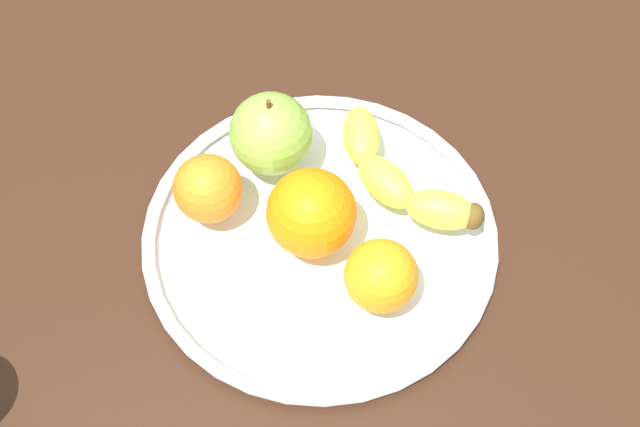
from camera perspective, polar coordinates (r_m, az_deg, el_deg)
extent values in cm
cube|color=#321B10|center=(79.92, 0.00, -2.59)|extent=(142.23, 142.23, 4.00)
cylinder|color=white|center=(77.93, 0.00, -1.76)|extent=(30.90, 30.90, 0.60)
torus|color=white|center=(77.16, 0.00, -1.42)|extent=(32.19, 32.19, 1.20)
ellipsoid|color=yellow|center=(80.55, 2.75, 5.19)|extent=(7.31, 6.31, 3.50)
ellipsoid|color=yellow|center=(77.64, 4.41, 2.12)|extent=(6.70, 4.04, 3.50)
ellipsoid|color=yellow|center=(76.53, 8.07, 0.26)|extent=(7.15, 6.85, 3.50)
ellipsoid|color=brown|center=(76.61, 10.19, -0.19)|extent=(3.12, 3.16, 2.45)
sphere|color=#84B741|center=(78.10, -3.29, 5.33)|extent=(7.69, 7.69, 7.69)
cylinder|color=#593819|center=(74.93, -3.44, 7.21)|extent=(0.44, 0.44, 1.20)
sphere|color=orange|center=(73.08, -0.64, 0.11)|extent=(7.85, 7.85, 7.85)
sphere|color=orange|center=(71.04, 4.09, -4.17)|extent=(6.28, 6.28, 6.28)
sphere|color=orange|center=(76.02, -7.50, 1.66)|extent=(6.21, 6.21, 6.21)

